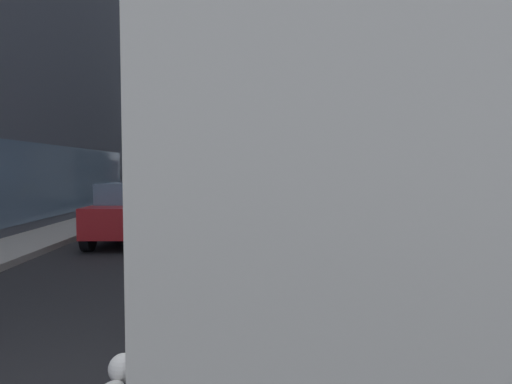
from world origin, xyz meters
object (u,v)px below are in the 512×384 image
object	(u,v)px
box_truck	(198,174)
pedestrian_in_coat	(457,204)
car_black_suv	(268,193)
pedestrian_with_handbag	(471,213)
car_yellow_taxi	(263,185)
transit_bus	(302,182)
car_silver_sedan	(232,183)
car_red_coupe	(137,211)

from	to	relation	value
box_truck	pedestrian_in_coat	bearing A→B (deg)	-56.96
car_black_suv	pedestrian_with_handbag	xyz separation A→B (m)	(4.11, -11.44, 0.19)
car_yellow_taxi	box_truck	world-z (taller)	box_truck
transit_bus	car_silver_sedan	xyz separation A→B (m)	(-2.40, 28.15, -0.95)
car_yellow_taxi	pedestrian_in_coat	xyz separation A→B (m)	(4.91, -19.06, 0.19)
box_truck	pedestrian_with_handbag	xyz separation A→B (m)	(8.11, -16.04, -0.65)
car_black_suv	car_silver_sedan	distance (m)	14.50
box_truck	car_yellow_taxi	bearing A→B (deg)	53.25
car_yellow_taxi	box_truck	bearing A→B (deg)	-126.75
transit_bus	car_black_suv	size ratio (longest dim) A/B	2.88
car_yellow_taxi	pedestrian_in_coat	size ratio (longest dim) A/B	2.75
car_black_suv	car_red_coupe	size ratio (longest dim) A/B	1.01
car_yellow_taxi	pedestrian_with_handbag	world-z (taller)	pedestrian_with_handbag
pedestrian_in_coat	car_silver_sedan	bearing A→B (deg)	107.35
car_yellow_taxi	pedestrian_with_handbag	bearing A→B (deg)	-79.14
car_red_coupe	box_truck	distance (m)	13.75
pedestrian_with_handbag	pedestrian_in_coat	xyz separation A→B (m)	(0.81, 2.33, -0.00)
transit_bus	car_yellow_taxi	size ratio (longest dim) A/B	2.48
transit_bus	pedestrian_with_handbag	world-z (taller)	transit_bus
car_black_suv	pedestrian_in_coat	world-z (taller)	pedestrian_in_coat
transit_bus	car_yellow_taxi	distance (m)	23.82
car_red_coupe	transit_bus	bearing A→B (deg)	-49.71
car_silver_sedan	box_truck	world-z (taller)	box_truck
pedestrian_with_handbag	pedestrian_in_coat	size ratio (longest dim) A/B	1.00
car_yellow_taxi	box_truck	size ratio (longest dim) A/B	0.62
car_yellow_taxi	car_silver_sedan	bearing A→B (deg)	118.92
car_red_coupe	pedestrian_in_coat	distance (m)	8.91
transit_bus	pedestrian_in_coat	size ratio (longest dim) A/B	6.82
transit_bus	car_black_suv	distance (m)	13.89
car_yellow_taxi	box_truck	distance (m)	6.74
car_black_suv	pedestrian_in_coat	xyz separation A→B (m)	(4.91, -9.11, 0.19)
transit_bus	pedestrian_with_handbag	bearing A→B (deg)	30.41
transit_bus	pedestrian_in_coat	xyz separation A→B (m)	(4.91, 4.74, -0.77)
car_red_coupe	car_yellow_taxi	bearing A→B (deg)	78.16
car_silver_sedan	pedestrian_with_handbag	world-z (taller)	pedestrian_with_handbag
transit_bus	pedestrian_with_handbag	xyz separation A→B (m)	(4.11, 2.41, -0.76)
car_black_suv	pedestrian_with_handbag	bearing A→B (deg)	-70.26
transit_bus	car_red_coupe	size ratio (longest dim) A/B	2.91
car_yellow_taxi	car_red_coupe	world-z (taller)	same
car_red_coupe	pedestrian_in_coat	bearing A→B (deg)	0.17
car_red_coupe	car_black_suv	bearing A→B (deg)	66.35
transit_bus	car_silver_sedan	distance (m)	28.27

